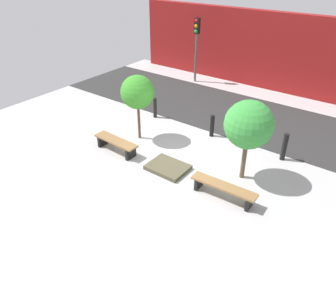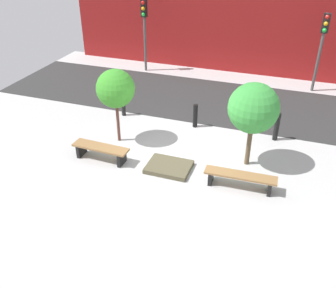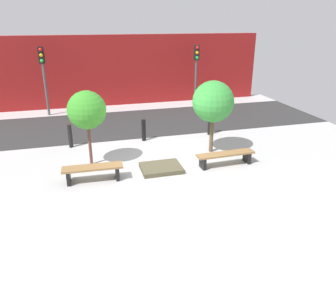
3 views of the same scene
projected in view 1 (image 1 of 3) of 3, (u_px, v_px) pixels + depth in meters
The scene contains 12 objects.
ground_plane at pixel (175, 163), 11.16m from camera, with size 18.00×18.00×0.00m, color #B0B0B0.
road_strip at pixel (239, 114), 14.55m from camera, with size 18.00×4.40×0.01m, color #2D2D2D.
building_facade at pixel (279, 53), 16.31m from camera, with size 16.20×0.50×3.81m, color maroon.
bench_left at pixel (116, 143), 11.68m from camera, with size 1.81×0.52×0.47m.
bench_right at pixel (223, 188), 9.46m from camera, with size 2.00×0.47×0.44m.
planter_bed at pixel (168, 167), 10.84m from camera, with size 1.30×1.01×0.14m, color brown.
tree_behind_left_bench at pixel (138, 92), 11.78m from camera, with size 1.24×1.24×2.50m.
tree_behind_right_bench at pixel (249, 125), 9.56m from camera, with size 1.46×1.46×2.61m.
bollard_far_left at pixel (155, 108), 14.09m from camera, with size 0.15×0.15×0.89m, color black.
bollard_left at pixel (212, 126), 12.64m from camera, with size 0.16×0.16×0.87m, color black.
bollard_center at pixel (284, 147), 11.15m from camera, with size 0.17×0.17×1.00m, color black.
traffic_light_west at pixel (196, 38), 17.12m from camera, with size 0.28×0.27×3.36m.
Camera 1 is at (5.36, -7.60, 6.22)m, focal length 35.00 mm.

